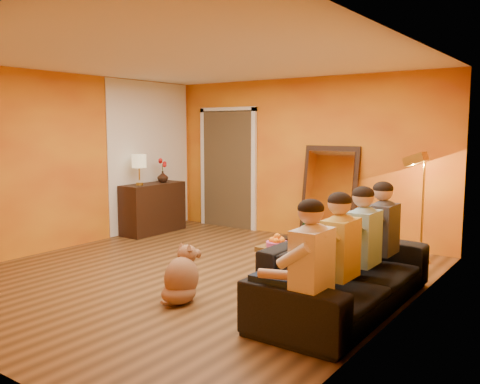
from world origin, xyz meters
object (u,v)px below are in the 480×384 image
Objects in this scene: floor_lamp at (423,209)px; vase at (163,177)px; coffee_table at (303,258)px; laptop at (329,237)px; dog at (182,274)px; wine_bottle at (305,229)px; sideboard at (153,208)px; tumbler at (317,236)px; person_mid_right at (364,248)px; person_far_left at (312,274)px; mirror_frame at (329,194)px; sofa at (346,273)px; person_far_right at (383,238)px; table_lamp at (139,170)px; person_mid_left at (340,259)px.

vase is at bearing -166.47° from floor_lamp.
laptop is at bearing 63.21° from coffee_table.
wine_bottle reaches higher than dog.
sideboard is 3.50m from tumbler.
coffee_table is at bearing 146.67° from person_mid_right.
floor_lamp is 1.77m from wine_bottle.
tumbler is at bearing 115.84° from person_far_left.
dog is (0.01, -3.45, -0.46)m from mirror_frame.
person_far_left is (1.58, -3.61, -0.15)m from mirror_frame.
mirror_frame reaches higher than tumbler.
sofa is at bearing 6.57° from dog.
person_far_right is (0.13, 0.65, 0.25)m from sofa.
mirror_frame is at bearing 88.25° from laptop.
table_lamp is 0.42× the size of person_far_left.
wine_bottle reaches higher than laptop.
person_mid_left is at bearing -62.70° from mirror_frame.
table_lamp reaches higher than vase.
table_lamp is 3.57m from laptop.
mirror_frame reaches higher than person_far_right.
sofa is 1.99× the size of person_far_right.
tumbler is 0.36× the size of laptop.
person_far_left is 1.65m from person_far_right.
person_far_left is 6.27× the size of vase.
table_lamp is 2.62× the size of vase.
table_lamp reaches higher than sofa.
laptop is (0.13, 0.40, -0.14)m from wine_bottle.
wine_bottle is (0.05, -0.05, 0.37)m from coffee_table.
table_lamp reaches higher than coffee_table.
coffee_table is 6.27× the size of vase.
person_far_left is 1.00× the size of person_far_right.
person_mid_right is at bearing -77.88° from laptop.
wine_bottle reaches higher than sofa.
sideboard is 4.40m from floor_lamp.
mirror_frame is 3.01m from sofa.
person_far_left is 1.00× the size of person_mid_right.
floor_lamp reaches higher than sofa.
table_lamp is 0.42× the size of person_far_right.
sideboard reaches higher than tumbler.
mirror_frame reaches higher than person_far_left.
floor_lamp is 13.45× the size of tumbler.
sideboard is 5.05m from person_far_left.
mirror_frame is at bearing 29.04° from sofa.
person_far_left is 1.00× the size of person_mid_left.
person_mid_right is (0.13, 0.10, 0.25)m from sofa.
person_far_right reaches higher than tumbler.
person_mid_left is at bearing -21.04° from table_lamp.
person_mid_right reaches higher than wine_bottle.
person_far_left reaches higher than dog.
sideboard is at bearing 116.03° from dog.
coffee_table is 0.45m from laptop.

